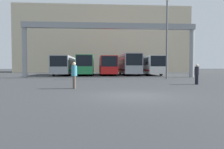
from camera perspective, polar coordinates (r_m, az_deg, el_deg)
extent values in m
plane|color=#2D3033|center=(11.12, 5.78, -5.57)|extent=(200.00, 200.00, 0.00)
cube|color=beige|center=(55.56, -2.33, 8.59)|extent=(40.34, 12.00, 15.24)
cylinder|color=gray|center=(29.48, -21.87, 5.27)|extent=(0.60, 0.60, 6.27)
cylinder|color=gray|center=(30.86, 20.10, 5.15)|extent=(0.60, 0.60, 6.27)
cube|color=gray|center=(28.60, -0.38, 12.57)|extent=(22.16, 0.80, 0.70)
cube|color=#999EA5|center=(36.34, -12.35, 2.48)|extent=(2.57, 11.22, 2.64)
cube|color=black|center=(30.82, -13.81, 3.41)|extent=(2.36, 0.06, 1.48)
cube|color=black|center=(36.35, -12.36, 3.24)|extent=(2.60, 9.54, 1.11)
cube|color=#268C4C|center=(36.35, -12.34, 1.15)|extent=(2.60, 10.66, 0.24)
cylinder|color=black|center=(33.44, -14.99, 0.50)|extent=(0.28, 1.04, 1.04)
cylinder|color=black|center=(33.10, -11.16, 0.52)|extent=(0.28, 1.04, 1.04)
cylinder|color=black|center=(39.63, -13.31, 0.78)|extent=(0.28, 1.04, 1.04)
cylinder|color=black|center=(39.34, -10.08, 0.80)|extent=(0.28, 1.04, 1.04)
cube|color=#268C4C|center=(35.55, -6.86, 2.61)|extent=(2.41, 10.27, 2.75)
cube|color=black|center=(30.45, -7.29, 3.62)|extent=(2.22, 0.06, 1.54)
cube|color=black|center=(35.55, -6.86, 3.43)|extent=(2.44, 8.73, 1.16)
cube|color=black|center=(35.55, -6.85, 1.19)|extent=(2.44, 9.76, 0.24)
cylinder|color=black|center=(32.76, -8.90, 0.45)|extent=(0.28, 0.96, 0.96)
cylinder|color=black|center=(32.66, -5.23, 0.46)|extent=(0.28, 0.96, 0.96)
cylinder|color=black|center=(38.49, -8.22, 0.72)|extent=(0.28, 0.96, 0.96)
cylinder|color=black|center=(38.41, -5.10, 0.73)|extent=(0.28, 0.96, 0.96)
cube|color=red|center=(36.58, -1.29, 2.52)|extent=(2.45, 12.31, 2.63)
cube|color=black|center=(30.47, -0.68, 3.47)|extent=(2.26, 0.06, 1.47)
cube|color=black|center=(36.59, -1.29, 3.27)|extent=(2.48, 10.46, 1.10)
cube|color=red|center=(36.59, -1.29, 1.20)|extent=(2.48, 11.69, 0.24)
cylinder|color=black|center=(33.11, -2.82, 0.51)|extent=(0.28, 0.99, 0.99)
cylinder|color=black|center=(33.24, 0.86, 0.52)|extent=(0.28, 0.99, 0.99)
cylinder|color=black|center=(40.00, -3.08, 0.82)|extent=(0.28, 0.99, 0.99)
cylinder|color=black|center=(40.10, -0.03, 0.83)|extent=(0.28, 0.99, 0.99)
cube|color=#999EA5|center=(35.88, 4.39, 2.81)|extent=(2.55, 10.18, 3.00)
cube|color=black|center=(30.89, 5.83, 3.93)|extent=(2.35, 0.06, 1.68)
cube|color=black|center=(35.89, 4.40, 3.71)|extent=(2.58, 8.65, 1.26)
cube|color=black|center=(35.89, 4.39, 1.28)|extent=(2.58, 9.67, 0.24)
cylinder|color=black|center=(32.92, 3.22, 0.53)|extent=(0.28, 1.02, 1.02)
cylinder|color=black|center=(33.29, 7.03, 0.54)|extent=(0.28, 1.02, 1.02)
cylinder|color=black|center=(38.57, 2.10, 0.79)|extent=(0.28, 1.02, 1.02)
cylinder|color=black|center=(38.89, 5.38, 0.79)|extent=(0.28, 1.02, 1.02)
cube|color=silver|center=(36.98, 9.67, 2.54)|extent=(2.52, 11.01, 2.70)
cube|color=black|center=(31.69, 12.08, 3.47)|extent=(2.32, 0.06, 1.51)
cube|color=black|center=(36.99, 9.67, 3.31)|extent=(2.55, 9.36, 1.14)
cube|color=red|center=(36.99, 9.66, 1.20)|extent=(2.55, 10.46, 0.24)
cylinder|color=black|center=(33.74, 9.11, 0.46)|extent=(0.28, 0.91, 0.91)
cylinder|color=black|center=(34.32, 12.69, 0.46)|extent=(0.28, 0.91, 0.91)
cylinder|color=black|center=(39.76, 7.04, 0.74)|extent=(0.28, 0.91, 0.91)
cylinder|color=black|center=(40.26, 10.12, 0.74)|extent=(0.28, 0.91, 0.91)
cylinder|color=black|center=(19.14, 21.11, -1.22)|extent=(0.18, 0.18, 0.80)
cylinder|color=black|center=(19.01, 21.38, -1.25)|extent=(0.18, 0.18, 0.80)
cylinder|color=black|center=(19.05, 21.28, 0.96)|extent=(0.35, 0.35, 0.66)
sphere|color=beige|center=(19.04, 21.30, 2.28)|extent=(0.22, 0.22, 0.22)
cylinder|color=brown|center=(14.63, -9.80, -2.05)|extent=(0.19, 0.19, 0.84)
cylinder|color=brown|center=(14.80, -9.87, -2.01)|extent=(0.19, 0.19, 0.84)
cylinder|color=teal|center=(14.68, -9.85, 0.96)|extent=(0.37, 0.37, 0.70)
sphere|color=beige|center=(14.67, -9.87, 2.76)|extent=(0.23, 0.23, 0.23)
cylinder|color=#595B60|center=(25.71, 14.14, 8.65)|extent=(0.20, 0.20, 8.79)
sphere|color=beige|center=(26.61, 14.24, 18.42)|extent=(0.36, 0.36, 0.36)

